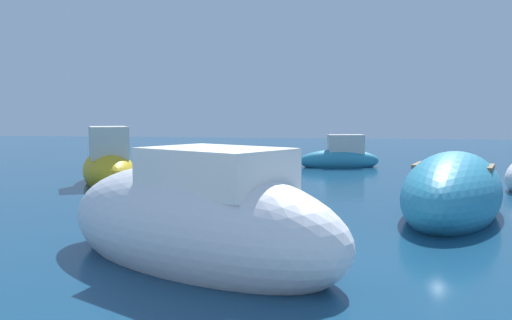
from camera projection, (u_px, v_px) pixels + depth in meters
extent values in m
ellipsoid|color=teal|center=(339.00, 161.00, 21.07)|extent=(3.19, 1.66, 0.87)
cube|color=beige|center=(346.00, 144.00, 21.03)|extent=(1.43, 0.86, 0.73)
ellipsoid|color=gold|center=(108.00, 171.00, 16.14)|extent=(2.96, 3.73, 1.28)
cube|color=beige|center=(109.00, 143.00, 15.81)|extent=(1.50, 1.59, 0.93)
ellipsoid|color=teal|center=(453.00, 193.00, 11.09)|extent=(3.17, 5.33, 1.66)
cube|color=brown|center=(454.00, 166.00, 11.05)|extent=(1.69, 1.38, 0.08)
ellipsoid|color=white|center=(196.00, 228.00, 7.62)|extent=(5.15, 4.07, 1.76)
cube|color=white|center=(216.00, 170.00, 7.30)|extent=(2.23, 2.03, 0.59)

